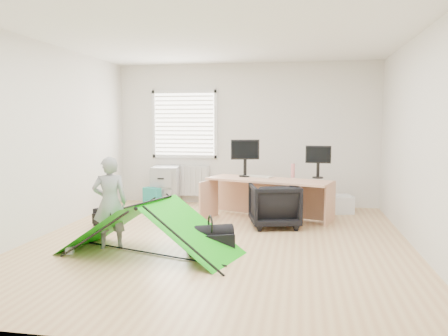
% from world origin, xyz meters
% --- Properties ---
extents(ground, '(5.50, 5.50, 0.00)m').
position_xyz_m(ground, '(0.00, 0.00, 0.00)').
color(ground, tan).
rests_on(ground, ground).
extents(back_wall, '(5.00, 0.02, 2.70)m').
position_xyz_m(back_wall, '(0.00, 2.75, 1.35)').
color(back_wall, silver).
rests_on(back_wall, ground).
extents(window, '(1.20, 0.06, 1.20)m').
position_xyz_m(window, '(-1.20, 2.71, 1.55)').
color(window, silver).
rests_on(window, back_wall).
extents(radiator, '(1.00, 0.12, 0.60)m').
position_xyz_m(radiator, '(-1.20, 2.67, 0.45)').
color(radiator, silver).
rests_on(radiator, back_wall).
extents(desk, '(2.08, 1.20, 0.68)m').
position_xyz_m(desk, '(0.55, 1.39, 0.34)').
color(desk, tan).
rests_on(desk, ground).
extents(filing_cabinet, '(0.57, 0.71, 0.75)m').
position_xyz_m(filing_cabinet, '(-1.48, 2.38, 0.38)').
color(filing_cabinet, '#A1A2A6').
rests_on(filing_cabinet, ground).
extents(monitor_left, '(0.49, 0.23, 0.46)m').
position_xyz_m(monitor_left, '(0.14, 1.66, 0.91)').
color(monitor_left, black).
rests_on(monitor_left, desk).
extents(monitor_right, '(0.41, 0.13, 0.39)m').
position_xyz_m(monitor_right, '(1.34, 1.67, 0.87)').
color(monitor_right, black).
rests_on(monitor_right, desk).
extents(keyboard, '(0.51, 0.34, 0.02)m').
position_xyz_m(keyboard, '(0.36, 1.63, 0.69)').
color(keyboard, beige).
rests_on(keyboard, desk).
extents(thermos, '(0.07, 0.07, 0.23)m').
position_xyz_m(thermos, '(0.93, 1.68, 0.79)').
color(thermos, '#D07476').
rests_on(thermos, desk).
extents(office_chair, '(0.86, 0.88, 0.66)m').
position_xyz_m(office_chair, '(0.67, 0.99, 0.33)').
color(office_chair, black).
rests_on(office_chair, ground).
extents(person, '(0.50, 0.42, 1.16)m').
position_xyz_m(person, '(-1.30, -0.50, 0.58)').
color(person, gray).
rests_on(person, ground).
extents(kite, '(2.25, 1.49, 0.64)m').
position_xyz_m(kite, '(-0.71, -0.68, 0.32)').
color(kite, '#17B110').
rests_on(kite, ground).
extents(storage_crate, '(0.62, 0.50, 0.31)m').
position_xyz_m(storage_crate, '(1.68, 2.21, 0.15)').
color(storage_crate, white).
rests_on(storage_crate, ground).
extents(tote_bag, '(0.37, 0.27, 0.40)m').
position_xyz_m(tote_bag, '(-1.61, 1.94, 0.20)').
color(tote_bag, '#1E867B').
rests_on(tote_bag, ground).
extents(laptop_bag, '(0.37, 0.23, 0.27)m').
position_xyz_m(laptop_bag, '(-1.89, 0.54, 0.13)').
color(laptop_bag, black).
rests_on(laptop_bag, ground).
extents(white_box, '(0.11, 0.11, 0.09)m').
position_xyz_m(white_box, '(-1.68, -0.84, 0.04)').
color(white_box, silver).
rests_on(white_box, ground).
extents(duffel_bag, '(0.62, 0.48, 0.24)m').
position_xyz_m(duffel_bag, '(-0.01, -0.48, 0.12)').
color(duffel_bag, black).
rests_on(duffel_bag, ground).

